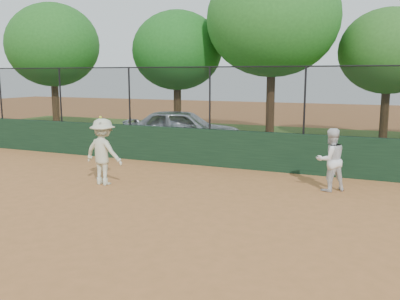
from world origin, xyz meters
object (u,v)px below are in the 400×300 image
at_px(parked_car, 182,129).
at_px(tree_2, 273,19).
at_px(player_main, 103,152).
at_px(tree_3, 389,51).
at_px(player_second, 330,160).
at_px(tree_1, 177,51).
at_px(tree_0, 52,45).

relative_size(parked_car, tree_2, 0.61).
relative_size(player_main, tree_3, 0.34).
xyz_separation_m(parked_car, tree_3, (7.37, 4.35, 3.08)).
xyz_separation_m(player_second, tree_1, (-8.03, 7.53, 3.23)).
bearing_deg(tree_1, player_second, -43.14).
height_order(player_second, player_main, player_main).
relative_size(player_main, tree_2, 0.25).
bearing_deg(player_second, player_main, -21.22).
bearing_deg(parked_car, player_second, -139.97).
distance_m(tree_2, tree_3, 4.96).
bearing_deg(tree_1, tree_2, -3.24).
bearing_deg(tree_0, player_second, -23.93).
distance_m(player_second, tree_3, 9.37).
height_order(tree_0, tree_1, tree_0).
bearing_deg(tree_0, tree_3, 8.92).
bearing_deg(player_main, tree_2, 76.09).
bearing_deg(tree_2, tree_1, 176.76).
distance_m(tree_0, tree_2, 10.95).
height_order(player_main, tree_2, tree_2).
height_order(tree_2, tree_3, tree_2).
bearing_deg(player_main, tree_3, 57.27).
relative_size(player_second, player_main, 0.85).
relative_size(tree_1, tree_3, 1.04).
height_order(player_second, tree_2, tree_2).
bearing_deg(tree_0, tree_1, 10.45).
distance_m(tree_1, tree_2, 4.73).
xyz_separation_m(tree_0, tree_1, (6.31, 1.16, -0.34)).
relative_size(parked_car, tree_1, 0.80).
xyz_separation_m(tree_2, tree_3, (4.53, 1.51, -1.35)).
distance_m(parked_car, player_second, 7.70).
height_order(parked_car, tree_0, tree_0).
relative_size(parked_car, player_second, 2.91).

